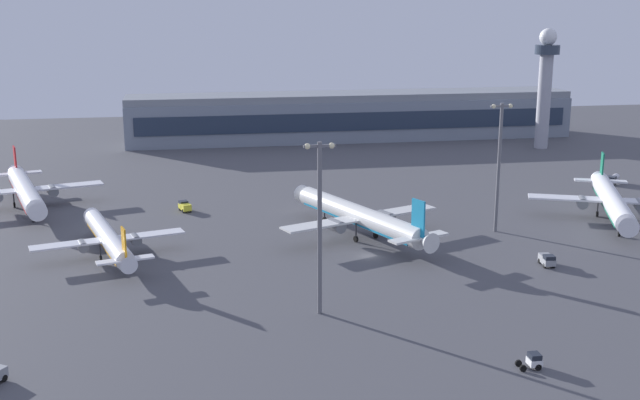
{
  "coord_description": "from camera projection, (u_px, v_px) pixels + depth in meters",
  "views": [
    {
      "loc": [
        -34.38,
        -136.57,
        45.5
      ],
      "look_at": [
        -3.99,
        29.21,
        4.0
      ],
      "focal_mm": 43.85,
      "sensor_mm": 36.0,
      "label": 1
    }
  ],
  "objects": [
    {
      "name": "apron_light_east",
      "position": [
        499.0,
        160.0,
        159.96
      ],
      "size": [
        4.8,
        0.9,
        26.89
      ],
      "color": "slate",
      "rests_on": "ground"
    },
    {
      "name": "cargo_loader",
      "position": [
        185.0,
        206.0,
        179.62
      ],
      "size": [
        3.08,
        4.53,
        2.25
      ],
      "rotation": [
        0.0,
        0.0,
        0.29
      ],
      "color": "yellow",
      "rests_on": "ground"
    },
    {
      "name": "maintenance_van",
      "position": [
        547.0,
        260.0,
        141.5
      ],
      "size": [
        2.4,
        4.32,
        2.25
      ],
      "rotation": [
        0.0,
        0.0,
        3.04
      ],
      "color": "gray",
      "rests_on": "ground"
    },
    {
      "name": "apron_light_west",
      "position": [
        320.0,
        218.0,
        116.14
      ],
      "size": [
        4.8,
        0.9,
        26.6
      ],
      "color": "slate",
      "rests_on": "ground"
    },
    {
      "name": "airplane_terminal_side",
      "position": [
        109.0,
        238.0,
        146.25
      ],
      "size": [
        28.23,
        35.97,
        9.37
      ],
      "rotation": [
        0.0,
        0.0,
        0.26
      ],
      "color": "white",
      "rests_on": "ground"
    },
    {
      "name": "terminal_building",
      "position": [
        352.0,
        116.0,
        278.01
      ],
      "size": [
        156.95,
        22.4,
        16.4
      ],
      "color": "gray",
      "rests_on": "ground"
    },
    {
      "name": "fuel_truck",
      "position": [
        613.0,
        179.0,
        207.16
      ],
      "size": [
        6.01,
        5.87,
        2.35
      ],
      "rotation": [
        0.0,
        0.0,
        2.33
      ],
      "color": "gray",
      "rests_on": "ground"
    },
    {
      "name": "ground_plane",
      "position": [
        369.0,
        256.0,
        147.34
      ],
      "size": [
        416.0,
        416.0,
        0.0
      ],
      "primitive_type": "plane",
      "color": "#4C4C51"
    },
    {
      "name": "control_tower",
      "position": [
        545.0,
        80.0,
        255.9
      ],
      "size": [
        8.0,
        8.0,
        39.19
      ],
      "color": "#A8A8B2",
      "rests_on": "ground"
    },
    {
      "name": "airplane_mid_apron",
      "position": [
        360.0,
        216.0,
        158.18
      ],
      "size": [
        34.64,
        43.93,
        11.76
      ],
      "rotation": [
        0.0,
        0.0,
        0.38
      ],
      "color": "silver",
      "rests_on": "ground"
    },
    {
      "name": "airplane_far_stand",
      "position": [
        25.0,
        190.0,
        181.28
      ],
      "size": [
        35.35,
        45.02,
        11.76
      ],
      "rotation": [
        0.0,
        0.0,
        3.42
      ],
      "color": "white",
      "rests_on": "ground"
    },
    {
      "name": "airplane_near_gate",
      "position": [
        611.0,
        200.0,
        171.56
      ],
      "size": [
        34.4,
        43.59,
        11.73
      ],
      "rotation": [
        0.0,
        0.0,
        2.75
      ],
      "color": "white",
      "rests_on": "ground"
    },
    {
      "name": "pushback_tug",
      "position": [
        533.0,
        360.0,
        101.22
      ],
      "size": [
        3.11,
        1.87,
        2.05
      ],
      "rotation": [
        0.0,
        0.0,
        4.69
      ],
      "color": "white",
      "rests_on": "ground"
    }
  ]
}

